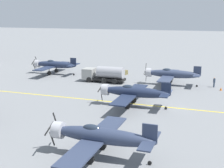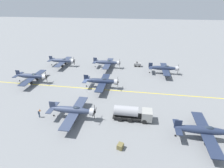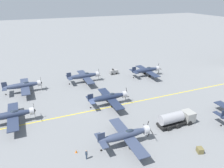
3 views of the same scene
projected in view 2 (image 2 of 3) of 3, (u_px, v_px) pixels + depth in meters
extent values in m
plane|color=slate|center=(85.00, 88.00, 49.54)|extent=(400.00, 400.00, 0.00)
cube|color=yellow|center=(85.00, 88.00, 49.54)|extent=(0.30, 160.00, 0.01)
ellipsoid|color=#242E47|center=(163.00, 68.00, 58.34)|extent=(1.50, 9.50, 1.42)
cylinder|color=#B7B7BC|center=(177.00, 69.00, 57.71)|extent=(1.57, 0.90, 1.58)
ellipsoid|color=#232D3D|center=(167.00, 67.00, 57.93)|extent=(0.80, 1.70, 0.76)
cube|color=#242E47|center=(165.00, 69.00, 58.38)|extent=(12.00, 2.10, 0.16)
cube|color=#242E47|center=(150.00, 67.00, 58.85)|extent=(4.40, 1.10, 0.12)
cube|color=#242E47|center=(151.00, 65.00, 58.57)|extent=(0.14, 1.30, 1.60)
sphere|color=black|center=(178.00, 69.00, 57.63)|extent=(0.56, 0.56, 0.56)
cube|color=black|center=(178.00, 66.00, 57.55)|extent=(0.75, 0.06, 1.69)
cube|color=black|center=(178.00, 69.00, 58.50)|extent=(1.69, 0.06, 0.75)
cube|color=black|center=(178.00, 71.00, 57.72)|extent=(0.75, 0.06, 1.69)
cube|color=black|center=(179.00, 69.00, 56.77)|extent=(1.69, 0.06, 0.75)
cylinder|color=black|center=(164.00, 69.00, 59.99)|extent=(0.14, 0.14, 1.26)
cylinder|color=black|center=(164.00, 71.00, 60.26)|extent=(0.22, 0.90, 0.90)
cylinder|color=black|center=(165.00, 72.00, 57.32)|extent=(0.14, 0.14, 1.26)
cylinder|color=black|center=(165.00, 74.00, 57.60)|extent=(0.22, 0.90, 0.90)
cylinder|color=black|center=(150.00, 72.00, 59.74)|extent=(0.12, 0.36, 0.36)
ellipsoid|color=#202A44|center=(100.00, 81.00, 49.01)|extent=(1.50, 9.50, 1.42)
cylinder|color=#B7B7BC|center=(116.00, 82.00, 48.37)|extent=(1.58, 0.90, 1.58)
ellipsoid|color=#232D3D|center=(104.00, 79.00, 48.60)|extent=(0.80, 1.70, 0.76)
cube|color=#202A44|center=(103.00, 82.00, 49.04)|extent=(12.00, 2.10, 0.16)
cube|color=#202A44|center=(86.00, 80.00, 49.52)|extent=(4.40, 1.10, 0.12)
cube|color=#202A44|center=(86.00, 77.00, 49.24)|extent=(0.14, 1.30, 1.60)
sphere|color=black|center=(118.00, 82.00, 48.30)|extent=(0.56, 0.56, 0.56)
cube|color=black|center=(117.00, 84.00, 47.69)|extent=(1.70, 0.06, 0.69)
cube|color=black|center=(118.00, 80.00, 47.69)|extent=(0.69, 0.06, 1.70)
cube|color=black|center=(118.00, 80.00, 48.92)|extent=(1.70, 0.06, 0.69)
cube|color=black|center=(118.00, 84.00, 48.91)|extent=(0.69, 0.06, 1.70)
cylinder|color=black|center=(104.00, 82.00, 50.65)|extent=(0.14, 0.14, 1.26)
cylinder|color=black|center=(104.00, 84.00, 50.93)|extent=(0.22, 0.90, 0.90)
cylinder|color=black|center=(102.00, 87.00, 47.99)|extent=(0.14, 0.14, 1.26)
cylinder|color=black|center=(102.00, 89.00, 48.26)|extent=(0.22, 0.90, 0.90)
cylinder|color=black|center=(86.00, 86.00, 50.41)|extent=(0.12, 0.36, 0.36)
ellipsoid|color=#28324C|center=(31.00, 76.00, 52.18)|extent=(1.50, 9.50, 1.42)
cylinder|color=#B7B7BC|center=(45.00, 77.00, 51.55)|extent=(1.57, 0.90, 1.58)
ellipsoid|color=#232D3D|center=(34.00, 75.00, 51.78)|extent=(0.80, 1.70, 0.76)
cube|color=#28324C|center=(33.00, 77.00, 52.22)|extent=(12.00, 2.10, 0.16)
cube|color=#28324C|center=(18.00, 75.00, 52.70)|extent=(4.40, 1.10, 0.12)
cube|color=#28324C|center=(18.00, 73.00, 52.41)|extent=(0.14, 1.30, 1.60)
sphere|color=black|center=(46.00, 77.00, 51.48)|extent=(0.56, 0.56, 0.56)
cube|color=black|center=(47.00, 80.00, 51.98)|extent=(0.41, 0.06, 1.75)
cube|color=black|center=(45.00, 79.00, 50.77)|extent=(1.75, 0.06, 0.41)
cube|color=black|center=(46.00, 75.00, 50.98)|extent=(0.41, 0.06, 1.75)
cube|color=black|center=(48.00, 76.00, 52.19)|extent=(1.75, 0.06, 0.41)
cylinder|color=black|center=(36.00, 77.00, 53.83)|extent=(0.14, 0.14, 1.26)
cylinder|color=black|center=(37.00, 79.00, 54.11)|extent=(0.22, 0.90, 0.90)
cylinder|color=black|center=(31.00, 81.00, 51.17)|extent=(0.14, 0.14, 1.26)
cylinder|color=black|center=(31.00, 83.00, 51.44)|extent=(0.22, 0.90, 0.90)
cylinder|color=black|center=(20.00, 81.00, 53.59)|extent=(0.12, 0.36, 0.36)
ellipsoid|color=#222C46|center=(202.00, 130.00, 30.64)|extent=(1.50, 9.50, 1.42)
ellipsoid|color=#232D3D|center=(209.00, 128.00, 30.23)|extent=(0.80, 1.70, 0.76)
cube|color=#222C46|center=(206.00, 132.00, 30.67)|extent=(12.00, 2.10, 0.16)
cube|color=#222C46|center=(178.00, 127.00, 31.15)|extent=(4.40, 1.10, 0.12)
cube|color=#222C46|center=(178.00, 124.00, 30.87)|extent=(0.14, 1.30, 1.60)
cylinder|color=black|center=(202.00, 129.00, 32.28)|extent=(0.14, 0.14, 1.26)
cylinder|color=black|center=(202.00, 132.00, 32.56)|extent=(0.22, 0.90, 0.90)
cylinder|color=black|center=(208.00, 141.00, 29.62)|extent=(0.14, 0.14, 1.26)
cylinder|color=black|center=(207.00, 144.00, 29.89)|extent=(0.22, 0.90, 0.90)
cylinder|color=black|center=(175.00, 136.00, 32.04)|extent=(0.12, 0.36, 0.36)
ellipsoid|color=#2E3852|center=(106.00, 62.00, 63.49)|extent=(1.50, 9.50, 1.42)
cylinder|color=#B7B7BC|center=(118.00, 63.00, 62.86)|extent=(1.58, 0.90, 1.58)
ellipsoid|color=#232D3D|center=(109.00, 61.00, 63.08)|extent=(0.80, 1.70, 0.76)
cube|color=#2E3852|center=(108.00, 63.00, 63.53)|extent=(12.00, 2.10, 0.16)
cube|color=#2E3852|center=(95.00, 61.00, 64.00)|extent=(4.40, 1.10, 0.12)
cube|color=#2E3852|center=(95.00, 60.00, 63.72)|extent=(0.14, 1.30, 1.60)
sphere|color=black|center=(120.00, 63.00, 62.79)|extent=(0.56, 0.56, 0.56)
cube|color=black|center=(119.00, 65.00, 62.24)|extent=(1.65, 0.06, 0.85)
cube|color=black|center=(120.00, 61.00, 62.12)|extent=(0.85, 0.06, 1.65)
cube|color=black|center=(120.00, 61.00, 63.33)|extent=(1.65, 0.06, 0.85)
cube|color=black|center=(120.00, 65.00, 63.46)|extent=(0.85, 0.06, 1.65)
cylinder|color=black|center=(109.00, 64.00, 65.14)|extent=(0.14, 0.14, 1.26)
cylinder|color=black|center=(109.00, 65.00, 65.41)|extent=(0.22, 0.90, 0.90)
cylinder|color=black|center=(108.00, 66.00, 62.47)|extent=(0.14, 0.14, 1.26)
cylinder|color=black|center=(108.00, 68.00, 62.75)|extent=(0.22, 0.90, 0.90)
cylinder|color=black|center=(95.00, 67.00, 64.90)|extent=(0.12, 0.36, 0.36)
ellipsoid|color=#323C55|center=(61.00, 61.00, 65.32)|extent=(1.50, 9.50, 1.42)
cylinder|color=#B7B7BC|center=(73.00, 61.00, 64.69)|extent=(1.58, 0.90, 1.58)
ellipsoid|color=#232D3D|center=(64.00, 59.00, 64.91)|extent=(0.80, 1.70, 0.76)
cube|color=#323C55|center=(63.00, 62.00, 65.36)|extent=(12.00, 2.10, 0.16)
cube|color=#323C55|center=(51.00, 60.00, 65.84)|extent=(4.40, 1.10, 0.12)
cube|color=#323C55|center=(51.00, 58.00, 65.55)|extent=(0.14, 1.30, 1.60)
sphere|color=black|center=(74.00, 61.00, 64.62)|extent=(0.56, 0.56, 0.56)
cube|color=black|center=(75.00, 60.00, 65.16)|extent=(1.64, 0.06, 0.87)
cube|color=black|center=(75.00, 63.00, 65.30)|extent=(0.87, 0.06, 1.64)
cube|color=black|center=(73.00, 63.00, 64.08)|extent=(1.64, 0.06, 0.87)
cube|color=black|center=(73.00, 60.00, 63.94)|extent=(0.87, 0.06, 1.64)
cylinder|color=black|center=(65.00, 62.00, 66.97)|extent=(0.14, 0.14, 1.26)
cylinder|color=black|center=(65.00, 63.00, 67.24)|extent=(0.22, 0.90, 0.90)
cylinder|color=black|center=(62.00, 65.00, 64.30)|extent=(0.14, 0.14, 1.26)
cylinder|color=black|center=(62.00, 66.00, 64.58)|extent=(0.22, 0.90, 0.90)
cylinder|color=black|center=(52.00, 65.00, 66.73)|extent=(0.12, 0.36, 0.36)
ellipsoid|color=#343E57|center=(71.00, 110.00, 36.19)|extent=(1.50, 9.50, 1.42)
cylinder|color=#B7B7BC|center=(92.00, 112.00, 35.56)|extent=(1.57, 0.90, 1.58)
ellipsoid|color=#232D3D|center=(76.00, 108.00, 35.78)|extent=(0.80, 1.70, 0.76)
cube|color=#343E57|center=(75.00, 112.00, 36.23)|extent=(12.00, 2.10, 0.16)
cube|color=#343E57|center=(53.00, 108.00, 36.71)|extent=(4.40, 1.10, 0.12)
cube|color=#343E57|center=(52.00, 105.00, 36.42)|extent=(0.14, 1.30, 1.60)
sphere|color=black|center=(95.00, 112.00, 35.49)|extent=(0.56, 0.56, 0.56)
cube|color=black|center=(95.00, 108.00, 35.34)|extent=(0.63, 0.06, 1.72)
cube|color=black|center=(96.00, 111.00, 36.34)|extent=(1.72, 0.06, 0.63)
cube|color=black|center=(94.00, 116.00, 35.64)|extent=(0.63, 0.06, 1.72)
cube|color=black|center=(93.00, 114.00, 34.64)|extent=(1.72, 0.06, 0.63)
cylinder|color=black|center=(78.00, 110.00, 37.84)|extent=(0.14, 0.14, 1.26)
cylinder|color=black|center=(78.00, 112.00, 38.12)|extent=(0.22, 0.90, 0.90)
cylinder|color=black|center=(73.00, 118.00, 35.18)|extent=(0.14, 0.14, 1.26)
cylinder|color=black|center=(73.00, 121.00, 35.45)|extent=(0.22, 0.90, 0.90)
cylinder|color=black|center=(54.00, 115.00, 37.60)|extent=(0.12, 0.36, 0.36)
cube|color=black|center=(132.00, 117.00, 36.47)|extent=(2.25, 8.00, 0.40)
cube|color=#999993|center=(147.00, 115.00, 35.70)|extent=(2.50, 2.08, 2.00)
cylinder|color=#9E9EA3|center=(126.00, 111.00, 36.09)|extent=(2.10, 4.96, 2.10)
cylinder|color=black|center=(144.00, 115.00, 37.23)|extent=(0.30, 1.00, 1.00)
cylinder|color=black|center=(144.00, 122.00, 35.12)|extent=(0.30, 1.00, 1.00)
cylinder|color=black|center=(131.00, 114.00, 37.64)|extent=(0.30, 1.00, 1.00)
cylinder|color=black|center=(130.00, 120.00, 35.53)|extent=(0.30, 1.00, 1.00)
cylinder|color=black|center=(121.00, 113.00, 37.94)|extent=(0.30, 1.00, 1.00)
cylinder|color=black|center=(120.00, 119.00, 35.83)|extent=(0.30, 1.00, 1.00)
cube|color=gray|center=(138.00, 64.00, 65.30)|extent=(1.40, 2.60, 1.10)
cube|color=black|center=(137.00, 62.00, 65.00)|extent=(0.70, 0.36, 0.44)
cylinder|color=black|center=(139.00, 65.00, 66.03)|extent=(0.20, 0.60, 0.60)
cylinder|color=black|center=(139.00, 66.00, 64.81)|extent=(0.20, 0.60, 0.60)
cylinder|color=black|center=(136.00, 65.00, 66.23)|extent=(0.20, 0.60, 0.60)
cylinder|color=black|center=(136.00, 66.00, 65.01)|extent=(0.20, 0.60, 0.60)
cylinder|color=#334256|center=(39.00, 116.00, 37.15)|extent=(0.26, 0.26, 0.83)
cylinder|color=#334256|center=(39.00, 113.00, 36.82)|extent=(0.38, 0.38, 0.69)
sphere|color=tan|center=(38.00, 111.00, 36.62)|extent=(0.22, 0.22, 0.22)
cube|color=brown|center=(120.00, 146.00, 29.35)|extent=(1.31, 1.19, 0.91)
cone|color=orange|center=(40.00, 110.00, 39.28)|extent=(0.36, 0.36, 0.55)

